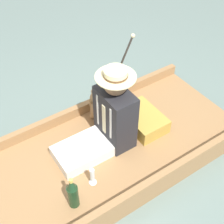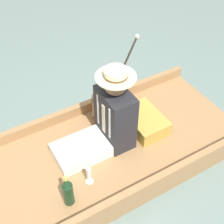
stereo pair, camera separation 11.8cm
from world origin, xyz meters
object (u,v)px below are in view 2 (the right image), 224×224
seated_person (108,120)px  champagne_bottle (68,191)px  walking_cane (123,67)px  teddy_bear (99,106)px  wine_glass (89,174)px

seated_person → champagne_bottle: (-0.38, 0.57, -0.14)m
walking_cane → champagne_bottle: 1.30m
walking_cane → teddy_bear: bearing=105.9°
walking_cane → wine_glass: bearing=133.1°
walking_cane → champagne_bottle: bearing=129.1°
wine_glass → champagne_bottle: size_ratio=0.53×
seated_person → wine_glass: bearing=124.4°
seated_person → champagne_bottle: bearing=117.6°
walking_cane → champagne_bottle: size_ratio=2.33×
seated_person → wine_glass: seated_person is taller
teddy_bear → champagne_bottle: size_ratio=1.09×
teddy_bear → champagne_bottle: 0.95m
seated_person → walking_cane: seated_person is taller
teddy_bear → walking_cane: size_ratio=0.47×
teddy_bear → walking_cane: (0.10, -0.33, 0.28)m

